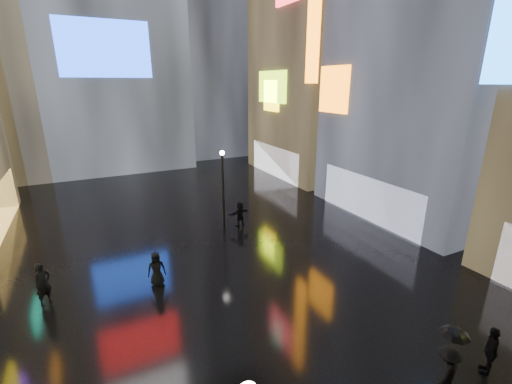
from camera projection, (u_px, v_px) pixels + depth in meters
ground at (200, 232)px, 21.70m from camera, size 140.00×140.00×0.00m
building_right_far at (321, 29)px, 32.72m from camera, size 10.28×12.00×28.00m
tower_flank_right at (199, 15)px, 42.46m from camera, size 12.00×12.00×34.00m
lamp_far at (223, 186)px, 21.13m from camera, size 0.30×0.30×5.20m
pedestrian_2 at (446, 373)px, 10.13m from camera, size 1.27×0.90×1.78m
pedestrian_3 at (491, 350)px, 11.01m from camera, size 1.06×0.90×1.71m
pedestrian_4 at (156, 269)px, 15.84m from camera, size 0.89×0.65×1.67m
pedestrian_5 at (240, 214)px, 22.46m from camera, size 1.58×0.76×1.64m
pedestrian_6 at (43, 284)px, 14.46m from camera, size 0.83×0.79×1.90m
umbrella_1 at (454, 338)px, 9.75m from camera, size 0.81×0.81×0.70m
umbrella_2 at (154, 244)px, 15.46m from camera, size 1.27×1.28×0.85m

